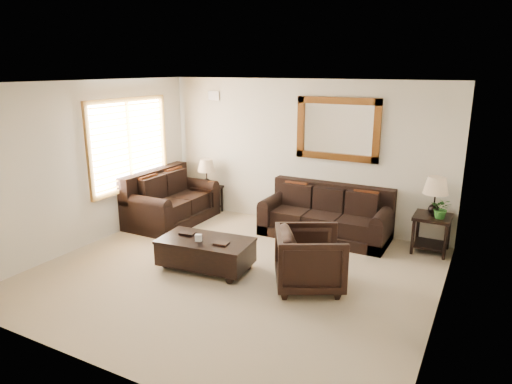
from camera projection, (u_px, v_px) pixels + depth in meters
The scene contains 11 objects.
room at pixel (233, 183), 6.29m from camera, with size 5.51×5.01×2.71m.
window at pixel (130, 144), 8.22m from camera, with size 0.07×1.96×1.66m.
mirror at pixel (337, 129), 7.96m from camera, with size 1.50×0.06×1.10m.
air_vent at pixel (214, 96), 9.00m from camera, with size 0.25×0.02×0.18m, color #999999.
sofa at pixel (326, 218), 8.02m from camera, with size 2.21×0.95×0.90m.
loveseat at pixel (170, 203), 8.77m from camera, with size 1.05×1.77×0.99m.
end_table_left at pixel (207, 178), 9.21m from camera, with size 0.51×0.51×1.11m.
end_table_right at pixel (434, 204), 7.20m from camera, with size 0.57×0.57×1.24m.
coffee_table at pixel (206, 250), 6.72m from camera, with size 1.42×0.86×0.57m.
armchair at pixel (310, 256), 6.10m from camera, with size 0.88×0.82×0.90m, color black.
potted_plant at pixel (441, 211), 7.07m from camera, with size 0.30×0.33×0.26m, color #22551D.
Camera 1 is at (3.14, -5.23, 2.89)m, focal length 32.00 mm.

